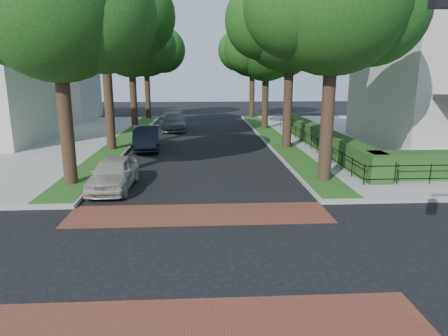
% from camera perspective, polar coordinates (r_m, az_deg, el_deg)
% --- Properties ---
extents(ground, '(120.00, 120.00, 0.00)m').
position_cam_1_polar(ground, '(10.93, -3.59, -12.38)').
color(ground, black).
rests_on(ground, ground).
extents(crosswalk_far, '(9.00, 2.20, 0.01)m').
position_cam_1_polar(crosswalk_far, '(13.88, -3.53, -6.62)').
color(crosswalk_far, brown).
rests_on(crosswalk_far, ground).
extents(crosswalk_near, '(9.00, 2.20, 0.01)m').
position_cam_1_polar(crosswalk_near, '(8.16, -3.71, -22.15)').
color(crosswalk_near, brown).
rests_on(crosswalk_near, ground).
extents(grass_strip_ne, '(1.60, 29.80, 0.02)m').
position_cam_1_polar(grass_strip_ne, '(29.78, 7.07, 4.41)').
color(grass_strip_ne, '#174C15').
rests_on(grass_strip_ne, sidewalk_ne).
extents(grass_strip_nw, '(1.60, 29.80, 0.02)m').
position_cam_1_polar(grass_strip_nw, '(29.82, -13.87, 4.13)').
color(grass_strip_nw, '#174C15').
rests_on(grass_strip_nw, sidewalk_nw).
extents(tree_right_near, '(7.75, 6.67, 10.66)m').
position_cam_1_polar(tree_right_near, '(18.17, 15.57, 22.04)').
color(tree_right_near, black).
rests_on(tree_right_near, sidewalk_ne).
extents(tree_right_mid, '(8.25, 7.09, 11.22)m').
position_cam_1_polar(tree_right_mid, '(25.89, 9.68, 20.38)').
color(tree_right_mid, black).
rests_on(tree_right_mid, sidewalk_ne).
extents(tree_right_far, '(7.25, 6.23, 9.74)m').
position_cam_1_polar(tree_right_far, '(34.57, 6.18, 16.87)').
color(tree_right_far, black).
rests_on(tree_right_far, sidewalk_ne).
extents(tree_right_back, '(7.50, 6.45, 10.20)m').
position_cam_1_polar(tree_right_back, '(43.49, 4.21, 16.65)').
color(tree_right_back, black).
rests_on(tree_right_back, sidewalk_ne).
extents(tree_left_near, '(7.50, 6.45, 10.20)m').
position_cam_1_polar(tree_left_near, '(18.12, -22.37, 20.43)').
color(tree_left_near, black).
rests_on(tree_left_near, sidewalk_nw).
extents(tree_left_mid, '(8.00, 6.88, 11.48)m').
position_cam_1_polar(tree_left_mid, '(25.94, -16.55, 20.83)').
color(tree_left_mid, black).
rests_on(tree_left_mid, sidewalk_nw).
extents(tree_left_far, '(7.00, 6.02, 9.86)m').
position_cam_1_polar(tree_left_far, '(34.59, -12.96, 16.98)').
color(tree_left_far, black).
rests_on(tree_left_far, sidewalk_nw).
extents(tree_left_back, '(7.75, 6.66, 10.44)m').
position_cam_1_polar(tree_left_back, '(43.51, -10.95, 16.64)').
color(tree_left_back, black).
rests_on(tree_left_back, sidewalk_nw).
extents(hedge_main_road, '(1.00, 18.00, 1.20)m').
position_cam_1_polar(hedge_main_road, '(26.28, 13.64, 4.25)').
color(hedge_main_road, '#1B4819').
rests_on(hedge_main_road, sidewalk_ne).
extents(fence_main_road, '(0.06, 18.00, 0.90)m').
position_cam_1_polar(fence_main_road, '(26.08, 11.93, 3.94)').
color(fence_main_road, black).
rests_on(fence_main_road, sidewalk_ne).
extents(house_left_far, '(10.00, 9.00, 10.14)m').
position_cam_1_polar(house_left_far, '(44.66, -24.29, 12.60)').
color(house_left_far, beige).
rests_on(house_left_far, sidewalk_nw).
extents(parked_car_front, '(1.73, 4.08, 1.38)m').
position_cam_1_polar(parked_car_front, '(17.28, -15.54, -0.70)').
color(parked_car_front, '#B5AEA3').
rests_on(parked_car_front, ground).
extents(parked_car_middle, '(2.20, 4.69, 1.49)m').
position_cam_1_polar(parked_car_middle, '(25.91, -11.15, 4.23)').
color(parked_car_middle, black).
rests_on(parked_car_middle, ground).
extents(parked_car_rear, '(2.38, 5.14, 1.45)m').
position_cam_1_polar(parked_car_rear, '(34.60, -7.24, 6.59)').
color(parked_car_rear, slate).
rests_on(parked_car_rear, ground).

